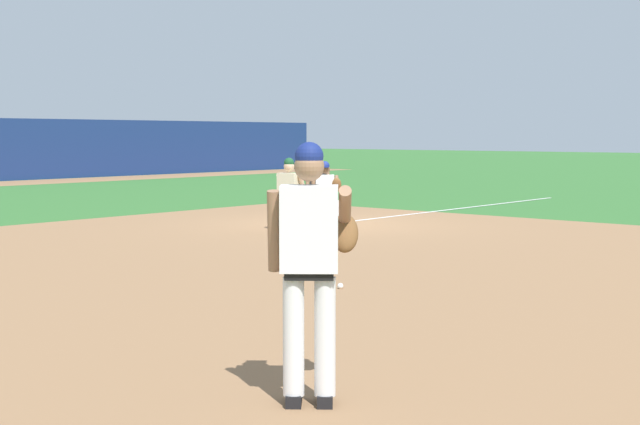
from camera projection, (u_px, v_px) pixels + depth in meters
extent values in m
plane|color=#336B2D|center=(328.00, 224.00, 19.02)|extent=(160.00, 160.00, 0.00)
cube|color=#936B47|center=(324.00, 269.00, 12.65)|extent=(18.00, 18.00, 0.01)
cube|color=white|center=(459.00, 209.00, 22.99)|extent=(10.50, 0.10, 0.00)
cube|color=white|center=(328.00, 222.00, 19.02)|extent=(0.38, 0.38, 0.09)
sphere|color=white|center=(340.00, 286.00, 11.04)|extent=(0.07, 0.07, 0.07)
cube|color=black|center=(294.00, 398.00, 6.31)|extent=(0.27, 0.25, 0.09)
cylinder|color=white|center=(294.00, 336.00, 6.23)|extent=(0.15, 0.15, 0.84)
cube|color=black|center=(325.00, 398.00, 6.31)|extent=(0.27, 0.25, 0.09)
cylinder|color=white|center=(325.00, 337.00, 6.23)|extent=(0.15, 0.15, 0.84)
cube|color=black|center=(309.00, 274.00, 6.19)|extent=(0.37, 0.39, 0.06)
cube|color=white|center=(309.00, 229.00, 6.16)|extent=(0.44, 0.46, 0.60)
sphere|color=#9E7051|center=(309.00, 166.00, 6.14)|extent=(0.21, 0.21, 0.21)
sphere|color=navy|center=(309.00, 156.00, 6.14)|extent=(0.20, 0.20, 0.20)
cube|color=navy|center=(310.00, 160.00, 6.23)|extent=(0.19, 0.20, 0.02)
cylinder|color=#9E7051|center=(274.00, 231.00, 6.24)|extent=(0.20, 0.19, 0.59)
cylinder|color=#9E7051|center=(345.00, 212.00, 6.45)|extent=(0.46, 0.40, 0.41)
ellipsoid|color=brown|center=(345.00, 233.00, 6.54)|extent=(0.36, 0.34, 0.34)
cube|color=black|center=(339.00, 220.00, 19.45)|extent=(0.27, 0.25, 0.09)
cylinder|color=white|center=(339.00, 209.00, 19.47)|extent=(0.15, 0.15, 0.40)
cube|color=black|center=(311.00, 220.00, 19.46)|extent=(0.27, 0.25, 0.09)
cylinder|color=white|center=(311.00, 209.00, 19.48)|extent=(0.15, 0.15, 0.40)
cube|color=black|center=(325.00, 199.00, 19.46)|extent=(0.37, 0.39, 0.06)
cube|color=white|center=(325.00, 187.00, 19.43)|extent=(0.44, 0.46, 0.52)
sphere|color=brown|center=(325.00, 169.00, 19.38)|extent=(0.21, 0.21, 0.21)
sphere|color=navy|center=(325.00, 166.00, 19.37)|extent=(0.20, 0.20, 0.20)
cube|color=navy|center=(325.00, 167.00, 19.28)|extent=(0.19, 0.20, 0.02)
cylinder|color=brown|center=(337.00, 181.00, 19.00)|extent=(0.51, 0.44, 0.24)
cylinder|color=brown|center=(313.00, 190.00, 19.34)|extent=(0.24, 0.22, 0.58)
ellipsoid|color=brown|center=(337.00, 185.00, 18.79)|extent=(0.30, 0.29, 0.35)
cube|color=black|center=(281.00, 228.00, 17.76)|extent=(0.28, 0.16, 0.09)
cylinder|color=white|center=(280.00, 214.00, 17.70)|extent=(0.15, 0.15, 0.50)
cube|color=black|center=(298.00, 230.00, 17.56)|extent=(0.28, 0.16, 0.09)
cylinder|color=white|center=(297.00, 215.00, 17.50)|extent=(0.15, 0.15, 0.50)
cube|color=black|center=(289.00, 201.00, 17.57)|extent=(0.26, 0.37, 0.06)
cube|color=beige|center=(288.00, 187.00, 17.55)|extent=(0.31, 0.44, 0.54)
sphere|color=#DBB28E|center=(289.00, 166.00, 17.53)|extent=(0.21, 0.21, 0.21)
sphere|color=#194C28|center=(289.00, 163.00, 17.52)|extent=(0.20, 0.20, 0.20)
cube|color=#194C28|center=(291.00, 164.00, 17.60)|extent=(0.14, 0.19, 0.02)
cylinder|color=#DBB28E|center=(282.00, 188.00, 17.80)|extent=(0.34, 0.15, 0.56)
cylinder|color=#DBB28E|center=(303.00, 188.00, 17.55)|extent=(0.34, 0.15, 0.56)
cube|color=black|center=(326.00, 211.00, 21.94)|extent=(0.27, 0.25, 0.09)
cylinder|color=#515154|center=(326.00, 199.00, 21.95)|extent=(0.15, 0.15, 0.50)
cube|color=black|center=(310.00, 211.00, 21.94)|extent=(0.27, 0.25, 0.09)
cylinder|color=#515154|center=(310.00, 199.00, 21.95)|extent=(0.15, 0.15, 0.50)
cube|color=black|center=(318.00, 188.00, 21.93)|extent=(0.37, 0.39, 0.06)
cube|color=#232326|center=(318.00, 176.00, 21.91)|extent=(0.44, 0.46, 0.54)
sphere|color=brown|center=(318.00, 160.00, 21.85)|extent=(0.21, 0.21, 0.21)
sphere|color=black|center=(318.00, 157.00, 21.84)|extent=(0.20, 0.20, 0.20)
cube|color=black|center=(318.00, 158.00, 21.76)|extent=(0.19, 0.20, 0.02)
cylinder|color=brown|center=(328.00, 178.00, 21.76)|extent=(0.31, 0.28, 0.56)
cylinder|color=brown|center=(307.00, 178.00, 21.76)|extent=(0.31, 0.28, 0.56)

